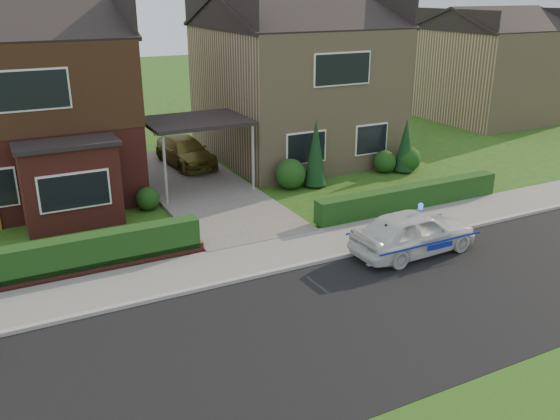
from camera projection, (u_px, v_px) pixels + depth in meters
ground at (358, 319)px, 14.03m from camera, size 120.00×120.00×0.00m
road at (358, 319)px, 14.03m from camera, size 60.00×6.00×0.02m
kerb at (296, 267)px, 16.55m from camera, size 60.00×0.16×0.12m
sidewalk at (279, 253)px, 17.43m from camera, size 60.00×2.00×0.10m
driveway at (199, 187)px, 23.18m from camera, size 3.80×12.00×0.12m
house_left at (19, 91)px, 21.81m from camera, size 7.50×9.53×7.25m
house_right at (294, 76)px, 26.90m from camera, size 7.50×8.06×7.25m
carport_link at (196, 122)px, 22.23m from camera, size 3.80×3.00×2.77m
dwarf_wall at (67, 273)px, 15.90m from camera, size 7.70×0.25×0.36m
hedge_left at (67, 277)px, 16.09m from camera, size 7.50×0.55×0.90m
hedge_right at (409, 210)px, 20.97m from camera, size 7.50×0.55×0.80m
shrub_left_mid at (103, 202)px, 19.84m from camera, size 1.32×1.32×1.32m
shrub_left_near at (148, 199)px, 20.86m from camera, size 0.84×0.84×0.84m
shrub_right_near at (290, 174)px, 23.03m from camera, size 1.20×1.20×1.20m
shrub_right_mid at (385, 162)px, 25.12m from camera, size 0.96×0.96×0.96m
shrub_right_far at (408, 159)px, 25.28m from camera, size 1.08×1.08×1.08m
conifer_a at (316, 155)px, 23.04m from camera, size 0.90×0.90×2.60m
conifer_b at (405, 147)px, 25.00m from camera, size 0.90×0.90×2.20m
neighbour_right at (488, 75)px, 35.02m from camera, size 6.50×7.00×5.20m
police_car at (414, 232)px, 17.32m from camera, size 3.60×3.97×1.50m
driveway_car at (185, 151)px, 25.83m from camera, size 1.94×4.13×1.17m
potted_plant_c at (168, 236)px, 17.71m from camera, size 0.60×0.60×0.80m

